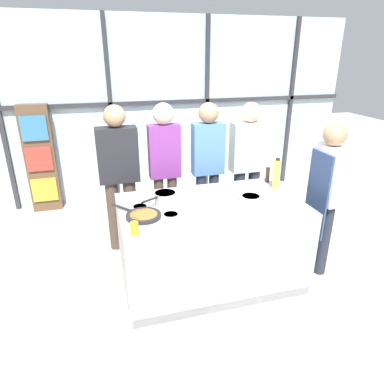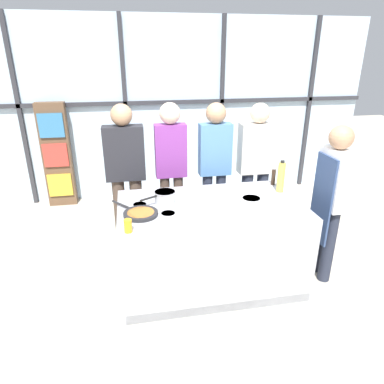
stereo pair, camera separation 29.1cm
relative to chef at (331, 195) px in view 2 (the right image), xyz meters
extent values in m
plane|color=#BCB29E|center=(-1.20, 0.13, -0.94)|extent=(18.00, 18.00, 0.00)
cube|color=silver|center=(-1.20, 2.69, 0.46)|extent=(6.40, 0.04, 2.80)
cube|color=#2D2D33|center=(-1.20, 2.64, 0.60)|extent=(6.40, 0.06, 0.06)
cube|color=#2D2D33|center=(-3.51, 2.64, 0.46)|extent=(0.06, 0.06, 2.80)
cube|color=#2D2D33|center=(-1.97, 2.64, 0.46)|extent=(0.06, 0.06, 2.80)
cube|color=#2D2D33|center=(-0.43, 2.64, 0.46)|extent=(0.06, 0.06, 2.80)
cube|color=#2D2D33|center=(1.10, 2.64, 0.46)|extent=(0.06, 0.06, 2.80)
cube|color=brown|center=(-3.05, 2.51, -0.14)|extent=(0.42, 0.16, 1.60)
cube|color=gold|center=(-3.05, 2.41, -0.59)|extent=(0.35, 0.03, 0.35)
cube|color=red|center=(-3.05, 2.41, -0.11)|extent=(0.35, 0.03, 0.35)
cube|color=teal|center=(-3.05, 2.41, 0.34)|extent=(0.35, 0.03, 0.35)
cube|color=#A8AAB2|center=(-1.20, 0.13, -0.50)|extent=(1.80, 1.05, 0.89)
cube|color=black|center=(-1.76, 0.13, -0.06)|extent=(0.52, 0.52, 0.01)
cube|color=black|center=(-1.20, -0.38, -0.89)|extent=(1.76, 0.03, 0.10)
cylinder|color=#38383D|center=(-1.89, 0.00, -0.06)|extent=(0.13, 0.13, 0.01)
cylinder|color=#38383D|center=(-1.64, 0.00, -0.06)|extent=(0.13, 0.13, 0.01)
cylinder|color=#38383D|center=(-1.89, 0.25, -0.06)|extent=(0.13, 0.13, 0.01)
cylinder|color=#38383D|center=(-1.64, 0.25, -0.06)|extent=(0.13, 0.13, 0.01)
cylinder|color=#232838|center=(0.01, -0.09, -0.53)|extent=(0.13, 0.13, 0.82)
cylinder|color=#232838|center=(0.01, 0.09, -0.53)|extent=(0.13, 0.13, 0.82)
cube|color=white|center=(0.01, 0.00, 0.17)|extent=(0.18, 0.40, 0.59)
sphere|color=tan|center=(0.01, 0.00, 0.58)|extent=(0.23, 0.23, 0.23)
cube|color=navy|center=(-0.09, 0.00, -0.04)|extent=(0.02, 0.34, 0.90)
cylinder|color=#47382D|center=(-1.91, 1.06, -0.51)|extent=(0.15, 0.15, 0.87)
cylinder|color=#47382D|center=(-2.12, 1.06, -0.51)|extent=(0.15, 0.15, 0.87)
cube|color=#232328|center=(-2.01, 1.06, 0.24)|extent=(0.46, 0.21, 0.63)
sphere|color=tan|center=(-2.01, 1.06, 0.68)|extent=(0.24, 0.24, 0.24)
cylinder|color=#47382D|center=(-1.39, 1.06, -0.51)|extent=(0.12, 0.12, 0.87)
cylinder|color=#47382D|center=(-1.56, 1.06, -0.51)|extent=(0.12, 0.12, 0.87)
cube|color=#7A3384|center=(-1.47, 1.06, 0.24)|extent=(0.37, 0.17, 0.63)
sphere|color=beige|center=(-1.47, 1.06, 0.68)|extent=(0.24, 0.24, 0.24)
cylinder|color=#232838|center=(-0.85, 1.06, -0.51)|extent=(0.12, 0.12, 0.87)
cylinder|color=#232838|center=(-1.02, 1.06, -0.51)|extent=(0.12, 0.12, 0.87)
cube|color=#4C7AAD|center=(-0.93, 1.06, 0.23)|extent=(0.39, 0.17, 0.62)
sphere|color=tan|center=(-0.93, 1.06, 0.67)|extent=(0.24, 0.24, 0.24)
cylinder|color=#232838|center=(-0.29, 1.06, -0.52)|extent=(0.15, 0.15, 0.86)
cylinder|color=#232838|center=(-0.50, 1.06, -0.52)|extent=(0.15, 0.15, 0.86)
cube|color=beige|center=(-0.39, 1.06, 0.22)|extent=(0.46, 0.21, 0.62)
sphere|color=beige|center=(-0.39, 1.06, 0.65)|extent=(0.24, 0.24, 0.24)
cylinder|color=#232326|center=(-1.89, 0.00, -0.04)|extent=(0.32, 0.32, 0.03)
cylinder|color=#B26B2D|center=(-1.89, 0.00, -0.03)|extent=(0.25, 0.25, 0.01)
cylinder|color=#232326|center=(-2.07, 0.22, -0.03)|extent=(0.18, 0.21, 0.02)
cylinder|color=silver|center=(-1.64, 0.25, 0.00)|extent=(0.20, 0.20, 0.12)
cylinder|color=silver|center=(-1.64, 0.25, 0.06)|extent=(0.21, 0.21, 0.01)
cylinder|color=black|center=(-1.80, 0.16, 0.04)|extent=(0.17, 0.11, 0.02)
cylinder|color=white|center=(-0.78, -0.22, -0.05)|extent=(0.28, 0.28, 0.01)
cylinder|color=silver|center=(-0.81, 0.06, -0.02)|extent=(0.21, 0.21, 0.06)
cylinder|color=#4C4C51|center=(-0.81, 0.06, 0.00)|extent=(0.17, 0.17, 0.01)
cylinder|color=#E0CC4C|center=(-0.40, 0.31, 0.10)|extent=(0.08, 0.08, 0.32)
cylinder|color=black|center=(-0.40, 0.31, 0.28)|extent=(0.04, 0.04, 0.02)
cylinder|color=#332319|center=(-0.39, 0.52, 0.03)|extent=(0.04, 0.04, 0.17)
sphere|color=#B2B2B7|center=(-0.39, 0.52, 0.13)|extent=(0.03, 0.03, 0.03)
cylinder|color=orange|center=(-2.00, -0.30, 0.00)|extent=(0.07, 0.07, 0.11)
camera|label=1|loc=(-2.22, -2.77, 1.32)|focal=32.00mm
camera|label=2|loc=(-1.94, -2.84, 1.32)|focal=32.00mm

